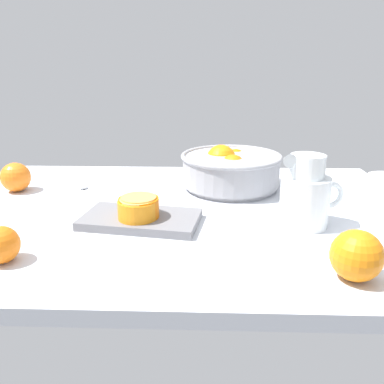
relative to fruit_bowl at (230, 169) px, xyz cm
name	(u,v)px	position (x,y,z in cm)	size (l,w,h in cm)	color
ground_plane	(175,216)	(-13.97, -18.24, -6.86)	(116.11, 80.61, 3.00)	silver
fruit_bowl	(230,169)	(0.00, 0.00, 0.00)	(27.51, 27.51, 11.47)	#99999E
juice_pitcher	(305,199)	(14.11, -26.30, 0.47)	(15.07, 10.34, 16.14)	white
juice_glass	(383,207)	(29.61, -28.47, -0.30)	(7.56, 7.56, 11.78)	white
cutting_board	(141,219)	(-20.88, -26.61, -4.43)	(24.95, 13.77, 1.85)	slate
orange_half_0	(139,207)	(-21.00, -27.50, -1.25)	(8.55, 8.55, 4.57)	orange
orange_half_1	(138,206)	(-21.47, -26.28, -1.54)	(7.83, 7.83, 3.98)	orange
orange_half_2	(138,209)	(-21.19, -28.18, -1.40)	(8.35, 8.35, 4.27)	orange
loose_orange_1	(16,177)	(-57.96, -5.20, -1.42)	(7.86, 7.86, 7.86)	orange
loose_orange_2	(1,245)	(-42.39, -44.83, -2.06)	(6.59, 6.59, 6.59)	orange
loose_orange_3	(357,255)	(17.22, -48.59, -1.16)	(8.39, 8.39, 8.39)	orange
spoon	(81,183)	(-42.61, 1.56, -4.93)	(8.76, 16.17, 1.00)	silver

